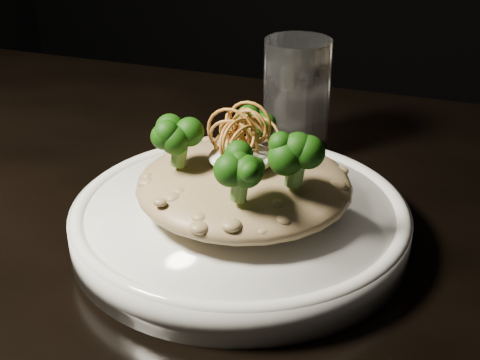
{
  "coord_description": "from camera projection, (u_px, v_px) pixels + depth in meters",
  "views": [
    {
      "loc": [
        0.23,
        -0.47,
        1.06
      ],
      "look_at": [
        0.06,
        -0.01,
        0.81
      ],
      "focal_mm": 50.0,
      "sensor_mm": 36.0,
      "label": 1
    }
  ],
  "objects": [
    {
      "name": "risotto",
      "position": [
        244.0,
        185.0,
        0.56
      ],
      "size": [
        0.18,
        0.18,
        0.04
      ],
      "primitive_type": "ellipsoid",
      "color": "brown",
      "rests_on": "plate"
    },
    {
      "name": "cheese",
      "position": [
        242.0,
        157.0,
        0.54
      ],
      "size": [
        0.05,
        0.05,
        0.01
      ],
      "primitive_type": "ellipsoid",
      "color": "white",
      "rests_on": "risotto"
    },
    {
      "name": "shallots",
      "position": [
        239.0,
        125.0,
        0.53
      ],
      "size": [
        0.05,
        0.05,
        0.03
      ],
      "primitive_type": null,
      "color": "brown",
      "rests_on": "cheese"
    },
    {
      "name": "table",
      "position": [
        185.0,
        296.0,
        0.64
      ],
      "size": [
        1.1,
        0.8,
        0.75
      ],
      "color": "black",
      "rests_on": "ground"
    },
    {
      "name": "broccoli",
      "position": [
        244.0,
        144.0,
        0.53
      ],
      "size": [
        0.12,
        0.12,
        0.04
      ],
      "primitive_type": null,
      "color": "black",
      "rests_on": "risotto"
    },
    {
      "name": "plate",
      "position": [
        240.0,
        222.0,
        0.57
      ],
      "size": [
        0.28,
        0.28,
        0.03
      ],
      "primitive_type": "cylinder",
      "color": "white",
      "rests_on": "table"
    },
    {
      "name": "drinking_glass",
      "position": [
        296.0,
        97.0,
        0.71
      ],
      "size": [
        0.09,
        0.09,
        0.12
      ],
      "primitive_type": "cylinder",
      "rotation": [
        0.0,
        0.0,
        -0.43
      ],
      "color": "white",
      "rests_on": "table"
    }
  ]
}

